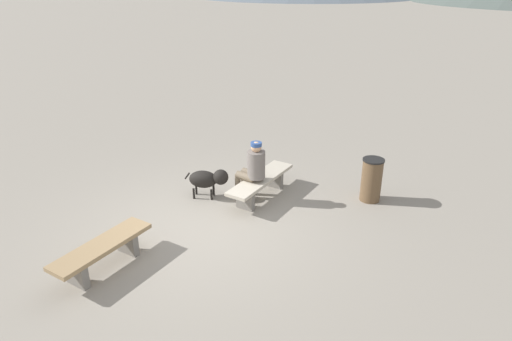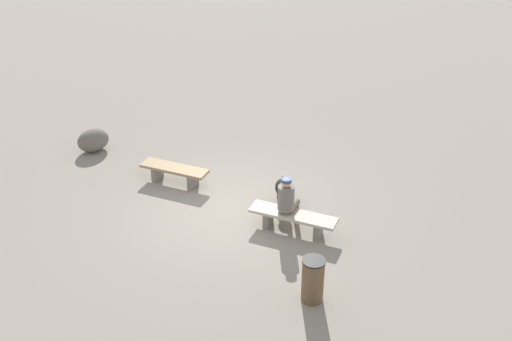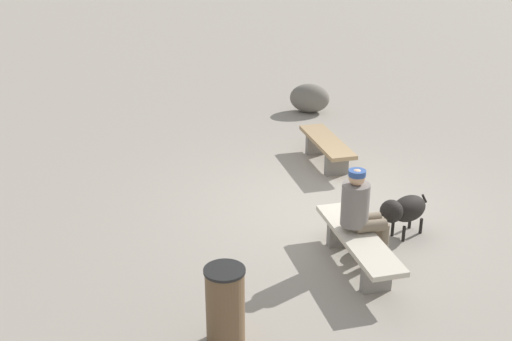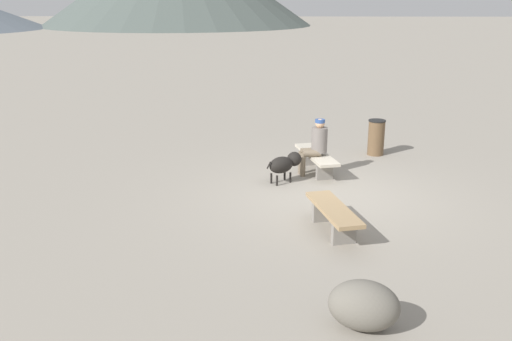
% 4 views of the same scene
% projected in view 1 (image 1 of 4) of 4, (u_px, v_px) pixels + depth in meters
% --- Properties ---
extents(ground, '(210.00, 210.00, 0.06)m').
position_uv_depth(ground, '(202.00, 229.00, 8.09)').
color(ground, gray).
extents(bench_left, '(1.72, 0.84, 0.43)m').
position_uv_depth(bench_left, '(103.00, 250.00, 6.87)').
color(bench_left, gray).
rests_on(bench_left, ground).
extents(bench_right, '(1.91, 0.89, 0.43)m').
position_uv_depth(bench_right, '(261.00, 183.00, 9.02)').
color(bench_right, gray).
rests_on(bench_right, ground).
extents(seated_person, '(0.42, 0.62, 1.24)m').
position_uv_depth(seated_person, '(253.00, 167.00, 8.77)').
color(seated_person, slate).
rests_on(seated_person, ground).
extents(dog, '(0.69, 0.76, 0.62)m').
position_uv_depth(dog, '(208.00, 179.00, 8.98)').
color(dog, black).
rests_on(dog, ground).
extents(trash_bin, '(0.42, 0.42, 0.87)m').
position_uv_depth(trash_bin, '(372.00, 180.00, 8.88)').
color(trash_bin, brown).
rests_on(trash_bin, ground).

